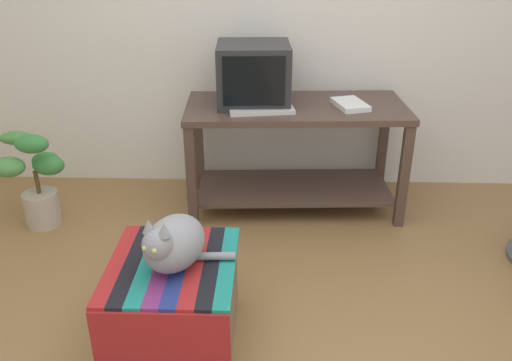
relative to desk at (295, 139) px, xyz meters
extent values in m
cube|color=silver|center=(-0.16, 0.45, 0.80)|extent=(8.00, 0.10, 2.60)
cube|color=#4C382D|center=(-0.65, -0.31, -0.15)|extent=(0.06, 0.06, 0.70)
cube|color=#4C382D|center=(0.68, -0.25, -0.15)|extent=(0.06, 0.06, 0.70)
cube|color=#4C382D|center=(0.65, 0.31, -0.15)|extent=(0.06, 0.06, 0.70)
cube|color=#4C382D|center=(-0.68, 0.25, -0.15)|extent=(0.06, 0.06, 0.70)
cube|color=#4C382D|center=(0.00, 0.00, -0.36)|extent=(1.33, 0.61, 0.02)
cube|color=#4C382D|center=(0.00, 0.00, 0.21)|extent=(1.45, 0.71, 0.04)
cube|color=#28282B|center=(-0.28, 0.03, 0.24)|extent=(0.33, 0.31, 0.02)
cube|color=#28282B|center=(-0.28, 0.03, 0.42)|extent=(0.48, 0.44, 0.38)
cube|color=black|center=(-0.27, -0.19, 0.43)|extent=(0.37, 0.03, 0.30)
cube|color=beige|center=(-0.22, -0.16, 0.24)|extent=(0.42, 0.21, 0.02)
cube|color=white|center=(0.34, -0.03, 0.25)|extent=(0.24, 0.30, 0.03)
cube|color=#7A664C|center=(-0.59, -1.34, -0.30)|extent=(0.54, 0.59, 0.40)
cube|color=#AD2323|center=(-0.59, -1.66, -0.26)|extent=(0.57, 0.01, 0.32)
cube|color=#AD2323|center=(-0.84, -1.34, -0.09)|extent=(0.07, 0.63, 0.02)
cube|color=black|center=(-0.77, -1.34, -0.09)|extent=(0.07, 0.63, 0.02)
cube|color=#1E897A|center=(-0.70, -1.34, -0.09)|extent=(0.07, 0.63, 0.02)
cube|color=#7A2D6B|center=(-0.63, -1.34, -0.09)|extent=(0.07, 0.63, 0.02)
cube|color=navy|center=(-0.56, -1.34, -0.09)|extent=(0.07, 0.63, 0.02)
cube|color=#AD2323|center=(-0.49, -1.34, -0.09)|extent=(0.07, 0.63, 0.02)
cube|color=black|center=(-0.42, -1.34, -0.09)|extent=(0.07, 0.63, 0.02)
cube|color=#1E897A|center=(-0.35, -1.34, -0.09)|extent=(0.07, 0.63, 0.02)
ellipsoid|color=gray|center=(-0.57, -1.36, 0.03)|extent=(0.34, 0.39, 0.24)
sphere|color=gray|center=(-0.62, -1.47, 0.10)|extent=(0.13, 0.13, 0.13)
cylinder|color=gray|center=(-0.44, -1.31, -0.06)|extent=(0.26, 0.05, 0.04)
cone|color=gray|center=(-0.65, -1.46, 0.18)|extent=(0.05, 0.05, 0.06)
cone|color=gray|center=(-0.58, -1.48, 0.18)|extent=(0.05, 0.05, 0.06)
sphere|color=#C6D151|center=(-0.66, -1.52, 0.11)|extent=(0.02, 0.02, 0.02)
sphere|color=#C6D151|center=(-0.62, -1.53, 0.11)|extent=(0.02, 0.02, 0.02)
cylinder|color=#B7A893|center=(-1.65, -0.31, -0.39)|extent=(0.22, 0.22, 0.23)
cylinder|color=brown|center=(-1.65, -0.31, -0.20)|extent=(0.03, 0.03, 0.15)
ellipsoid|color=#38843D|center=(-1.56, -0.29, -0.08)|extent=(0.20, 0.13, 0.13)
ellipsoid|color=#38843D|center=(-1.60, -0.23, -0.08)|extent=(0.17, 0.14, 0.11)
ellipsoid|color=#4C8E42|center=(-1.76, -0.24, 0.08)|extent=(0.22, 0.11, 0.09)
ellipsoid|color=#4C8E42|center=(-1.75, -0.42, -0.05)|extent=(0.21, 0.16, 0.12)
ellipsoid|color=#38843D|center=(-1.60, -0.38, 0.09)|extent=(0.21, 0.12, 0.12)
cylinder|color=#2351B2|center=(0.35, 0.04, 0.24)|extent=(0.13, 0.06, 0.01)
camera|label=1|loc=(-0.16, -3.29, 1.27)|focal=37.07mm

